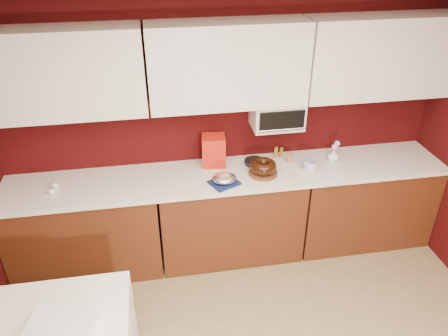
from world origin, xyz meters
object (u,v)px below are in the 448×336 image
foil_ham_nest (224,178)px  coffee_mug (311,165)px  blue_jar (307,164)px  pandoro_box (214,150)px  bundt_cake (263,166)px  newspaper_stack (60,329)px  toaster_oven (277,114)px  flower_vase (334,155)px

foil_ham_nest → coffee_mug: 0.82m
foil_ham_nest → blue_jar: blue_jar is taller
blue_jar → foil_ham_nest: bearing=-171.6°
blue_jar → pandoro_box: bearing=164.0°
bundt_cake → pandoro_box: size_ratio=0.81×
bundt_cake → foil_ham_nest: size_ratio=1.13×
foil_ham_nest → coffee_mug: coffee_mug is taller
foil_ham_nest → newspaper_stack: foil_ham_nest is taller
foil_ham_nest → pandoro_box: bearing=96.1°
bundt_cake → newspaper_stack: bearing=-139.2°
pandoro_box → foil_ham_nest: bearing=-77.7°
pandoro_box → newspaper_stack: 2.01m
coffee_mug → blue_jar: 0.03m
toaster_oven → blue_jar: toaster_oven is taller
flower_vase → bundt_cake: bearing=-169.9°
bundt_cake → foil_ham_nest: bundt_cake is taller
bundt_cake → foil_ham_nest: bearing=-165.3°
toaster_oven → coffee_mug: 0.56m
toaster_oven → pandoro_box: (-0.57, 0.02, -0.33)m
foil_ham_nest → newspaper_stack: (-1.21, -1.26, -0.14)m
blue_jar → bundt_cake: bearing=-177.5°
pandoro_box → coffee_mug: pandoro_box is taller
coffee_mug → newspaper_stack: (-2.02, -1.36, -0.14)m
flower_vase → blue_jar: bearing=-159.8°
bundt_cake → coffee_mug: bundt_cake is taller
toaster_oven → foil_ham_nest: (-0.53, -0.33, -0.42)m
newspaper_stack → blue_jar: bearing=34.7°
toaster_oven → foil_ham_nest: 0.76m
toaster_oven → foil_ham_nest: size_ratio=2.17×
toaster_oven → flower_vase: bearing=-10.8°
pandoro_box → newspaper_stack: bearing=-119.7°
pandoro_box → flower_vase: (1.12, -0.13, -0.08)m
foil_ham_nest → coffee_mug: size_ratio=2.14×
bundt_cake → blue_jar: 0.42m
blue_jar → toaster_oven: bearing=140.0°
pandoro_box → newspaper_stack: (-1.17, -1.62, -0.23)m
toaster_oven → flower_vase: (0.55, -0.10, -0.41)m
toaster_oven → bundt_cake: (-0.16, -0.23, -0.39)m
bundt_cake → newspaper_stack: size_ratio=0.68×
toaster_oven → flower_vase: 0.69m
newspaper_stack → flower_vase: bearing=33.0°
coffee_mug → blue_jar: (-0.03, 0.02, 0.00)m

